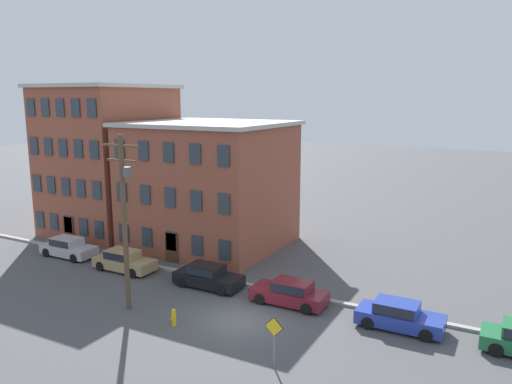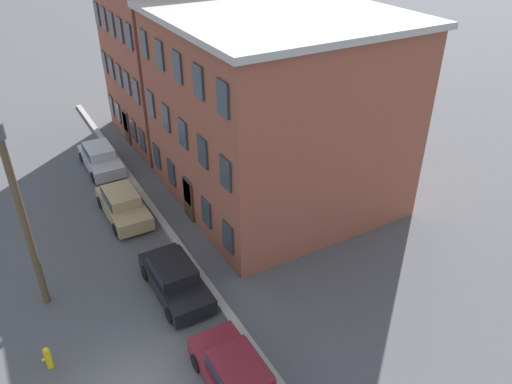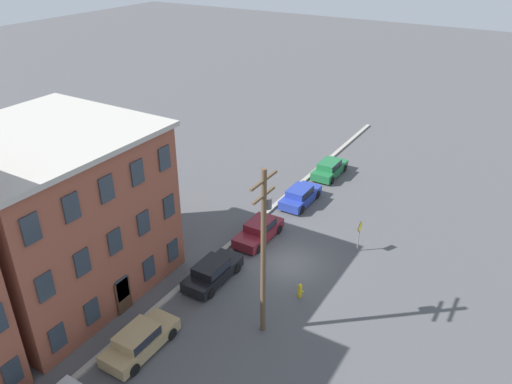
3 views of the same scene
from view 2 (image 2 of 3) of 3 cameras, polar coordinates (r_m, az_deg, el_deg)
kerb_strip at (r=19.61m, az=-0.64°, el=-17.02°), size 56.00×0.36×0.16m
apartment_corner at (r=34.56m, az=-7.54°, el=17.12°), size 9.01×10.41×12.86m
apartment_midblock at (r=26.17m, az=2.27°, el=9.35°), size 11.75×10.77×9.92m
car_silver at (r=31.99m, az=-17.37°, el=3.82°), size 4.40×1.92×1.43m
car_tan at (r=26.86m, az=-14.99°, el=-1.28°), size 4.40×1.92×1.43m
car_black at (r=21.55m, az=-9.27°, el=-9.64°), size 4.40×1.92×1.43m
car_maroon at (r=17.84m, az=-2.10°, el=-20.27°), size 4.40×1.92×1.43m
utility_pole at (r=19.95m, az=-25.90°, el=0.44°), size 2.40×0.44×9.87m
fire_hydrant at (r=20.09m, az=-22.68°, el=-17.04°), size 0.24×0.34×0.96m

